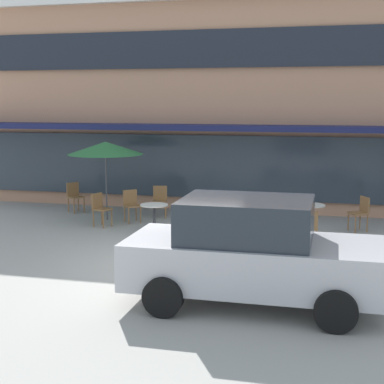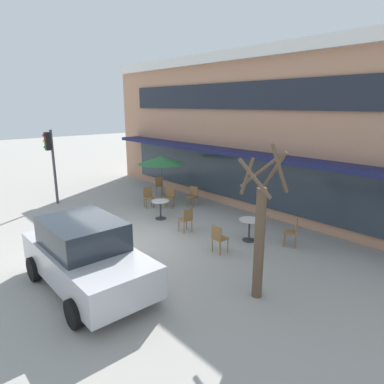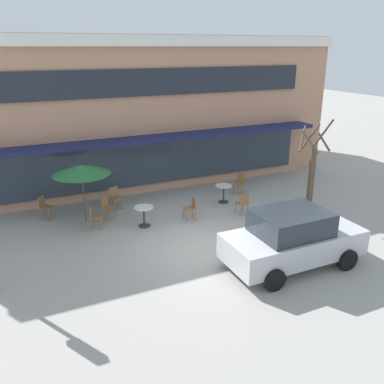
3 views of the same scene
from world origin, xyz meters
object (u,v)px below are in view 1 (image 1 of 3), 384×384
object	(u,v)px
cafe_chair_3	(160,199)
parked_sedan	(253,252)
cafe_table_near_wall	(311,214)
cafe_chair_5	(131,203)
cafe_chair_1	(309,226)
cafe_chair_2	(100,207)
cafe_table_streetside	(154,214)
patio_umbrella_green_folded	(105,148)
cafe_chair_4	(224,218)
cafe_chair_0	(75,195)
cafe_chair_6	(361,211)

from	to	relation	value
cafe_chair_3	parked_sedan	world-z (taller)	parked_sedan
cafe_table_near_wall	cafe_chair_5	bearing A→B (deg)	176.01
cafe_chair_1	cafe_chair_2	world-z (taller)	same
cafe_table_streetside	patio_umbrella_green_folded	world-z (taller)	patio_umbrella_green_folded
parked_sedan	cafe_chair_4	bearing A→B (deg)	106.66
cafe_chair_4	cafe_chair_2	bearing A→B (deg)	168.50
cafe_table_near_wall	cafe_chair_0	size ratio (longest dim) A/B	0.85
cafe_chair_1	cafe_table_streetside	bearing A→B (deg)	171.52
cafe_chair_2	cafe_chair_4	bearing A→B (deg)	-11.50
cafe_chair_4	cafe_chair_6	size ratio (longest dim) A/B	1.00
cafe_chair_4	cafe_table_near_wall	bearing A→B (deg)	28.69
cafe_chair_0	cafe_chair_3	distance (m)	2.70
cafe_chair_0	patio_umbrella_green_folded	bearing A→B (deg)	-31.31
cafe_table_streetside	cafe_chair_6	bearing A→B (deg)	17.81
cafe_chair_4	cafe_chair_6	world-z (taller)	same
patio_umbrella_green_folded	cafe_chair_3	world-z (taller)	patio_umbrella_green_folded
cafe_table_near_wall	patio_umbrella_green_folded	bearing A→B (deg)	175.03
cafe_chair_0	cafe_chair_1	size ratio (longest dim) A/B	1.00
cafe_chair_0	cafe_chair_6	bearing A→B (deg)	-4.30
cafe_chair_2	patio_umbrella_green_folded	bearing A→B (deg)	100.84
cafe_table_near_wall	cafe_chair_0	bearing A→B (deg)	169.34
cafe_table_streetside	cafe_chair_0	bearing A→B (deg)	145.09
cafe_table_streetside	cafe_chair_6	size ratio (longest dim) A/B	0.85
cafe_chair_6	cafe_chair_1	bearing A→B (deg)	-118.75
cafe_chair_1	cafe_chair_4	bearing A→B (deg)	168.75
cafe_chair_2	parked_sedan	xyz separation A→B (m)	(4.80, -5.06, 0.35)
cafe_chair_3	cafe_chair_6	size ratio (longest dim) A/B	1.00
cafe_chair_5	cafe_chair_4	bearing A→B (deg)	-26.40
cafe_table_streetside	cafe_chair_2	world-z (taller)	cafe_chair_2
cafe_chair_2	cafe_chair_1	bearing A→B (deg)	-11.41
cafe_chair_0	parked_sedan	distance (m)	9.27
cafe_chair_0	cafe_chair_3	bearing A→B (deg)	-1.53
patio_umbrella_green_folded	parked_sedan	world-z (taller)	patio_umbrella_green_folded
cafe_chair_6	patio_umbrella_green_folded	bearing A→B (deg)	-178.25
cafe_chair_1	cafe_chair_5	size ratio (longest dim) A/B	1.00
parked_sedan	patio_umbrella_green_folded	bearing A→B (deg)	129.99
parked_sedan	cafe_chair_1	bearing A→B (deg)	79.70
cafe_chair_6	parked_sedan	world-z (taller)	parked_sedan
cafe_chair_4	parked_sedan	world-z (taller)	parked_sedan
cafe_chair_3	parked_sedan	size ratio (longest dim) A/B	0.21
cafe_table_near_wall	cafe_chair_2	xyz separation A→B (m)	(-5.50, -0.38, 0.01)
cafe_chair_4	cafe_chair_6	bearing A→B (deg)	29.10
patio_umbrella_green_folded	parked_sedan	size ratio (longest dim) A/B	0.52
cafe_chair_2	cafe_chair_6	xyz separation A→B (m)	(6.72, 1.08, 0.00)
cafe_table_near_wall	cafe_chair_5	xyz separation A→B (m)	(-4.87, 0.34, 0.01)
cafe_chair_4	parked_sedan	bearing A→B (deg)	-73.34
cafe_table_near_wall	cafe_chair_3	world-z (taller)	cafe_chair_3
cafe_table_near_wall	cafe_chair_6	bearing A→B (deg)	29.77
patio_umbrella_green_folded	cafe_chair_2	bearing A→B (deg)	-79.16
cafe_table_streetside	cafe_chair_1	bearing A→B (deg)	-8.48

